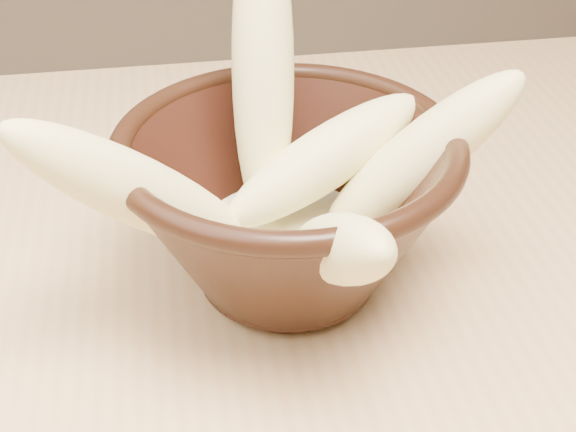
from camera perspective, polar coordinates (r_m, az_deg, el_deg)
The scene contains 7 objects.
bowl at distance 0.45m, azimuth 0.00°, elevation 0.94°, with size 0.19×0.19×0.10m.
milk_puddle at distance 0.46m, azimuth -0.00°, elevation -1.71°, with size 0.11×0.11×0.01m, color #FFF8CD.
banana_upright at distance 0.46m, azimuth -1.80°, elevation 10.44°, with size 0.04×0.04×0.18m, color #EADB8A.
banana_left at distance 0.41m, azimuth -10.46°, elevation 1.68°, with size 0.04×0.04×0.16m, color #EADB8A.
banana_right at distance 0.45m, azimuth 9.44°, elevation 4.26°, with size 0.04×0.04×0.14m, color #EADB8A.
banana_across at distance 0.45m, azimuth 2.61°, elevation 4.07°, with size 0.04×0.04×0.13m, color #EADB8A.
banana_front at distance 0.39m, azimuth 3.69°, elevation -2.33°, with size 0.04×0.04×0.13m, color #EADB8A.
Camera 1 is at (0.05, -0.31, 1.06)m, focal length 50.00 mm.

